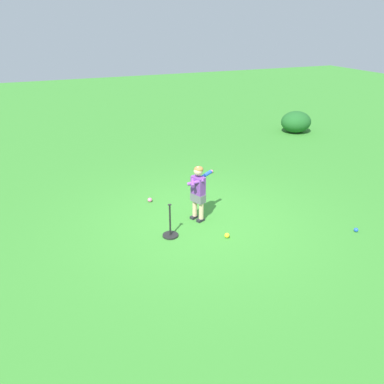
% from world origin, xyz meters
% --- Properties ---
extents(ground_plane, '(40.00, 40.00, 0.00)m').
position_xyz_m(ground_plane, '(0.00, 0.00, 0.00)').
color(ground_plane, '#38842D').
extents(child_batter, '(0.59, 0.36, 1.08)m').
position_xyz_m(child_batter, '(-0.05, 0.14, 0.65)').
color(child_batter, '#232328').
rests_on(child_batter, ground).
extents(play_ball_behind_batter, '(0.09, 0.09, 0.09)m').
position_xyz_m(play_ball_behind_batter, '(-0.69, 1.23, 0.05)').
color(play_ball_behind_batter, pink).
rests_on(play_ball_behind_batter, ground).
extents(play_ball_by_bucket, '(0.09, 0.09, 0.09)m').
position_xyz_m(play_ball_by_bucket, '(1.20, 2.24, 0.04)').
color(play_ball_by_bucket, pink).
rests_on(play_ball_by_bucket, ground).
extents(play_ball_near_batter, '(0.08, 0.08, 0.08)m').
position_xyz_m(play_ball_near_batter, '(2.40, -1.37, 0.04)').
color(play_ball_near_batter, blue).
rests_on(play_ball_near_batter, ground).
extents(play_ball_center_lawn, '(0.09, 0.09, 0.09)m').
position_xyz_m(play_ball_center_lawn, '(0.15, -0.68, 0.04)').
color(play_ball_center_lawn, yellow).
rests_on(play_ball_center_lawn, ground).
extents(batting_tee, '(0.28, 0.28, 0.62)m').
position_xyz_m(batting_tee, '(-0.75, -0.25, 0.10)').
color(batting_tee, black).
rests_on(batting_tee, ground).
extents(shrub_left_background, '(1.00, 0.92, 0.70)m').
position_xyz_m(shrub_left_background, '(5.38, 4.57, 0.35)').
color(shrub_left_background, '#1E5B23').
rests_on(shrub_left_background, ground).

